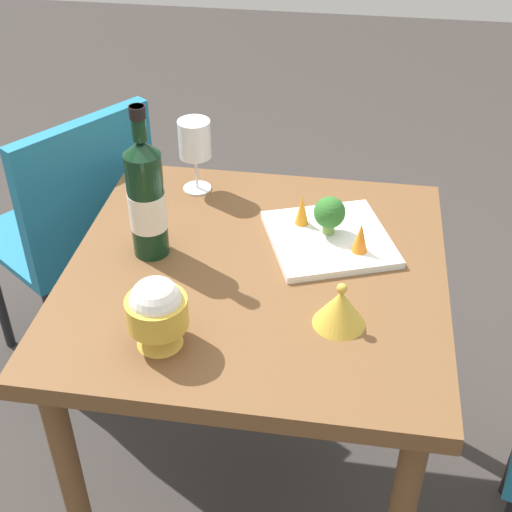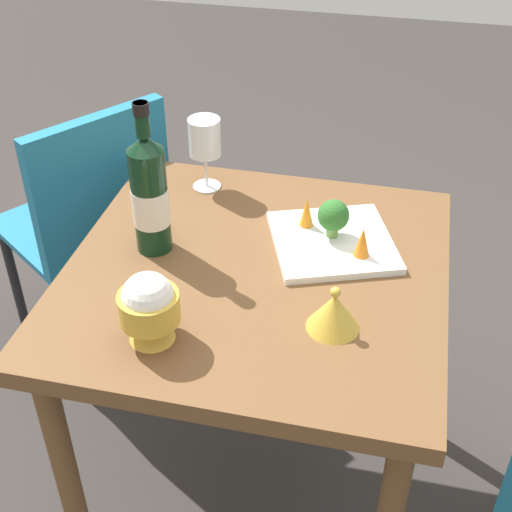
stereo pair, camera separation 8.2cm
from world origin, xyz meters
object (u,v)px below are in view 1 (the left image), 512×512
Objects in this scene: wine_bottle at (146,199)px; carrot_garnish_left at (302,210)px; chair_near_window at (79,221)px; serving_plate at (329,239)px; carrot_garnish_right at (360,237)px; rice_bowl_lid at (340,308)px; broccoli_floret at (329,213)px; rice_bowl at (157,312)px; wine_glass at (195,141)px.

wine_bottle is 4.91× the size of carrot_garnish_left.
serving_plate is (0.70, -0.27, 0.20)m from chair_near_window.
chair_near_window is at bearing 157.57° from carrot_garnish_right.
rice_bowl_lid is at bearing -97.52° from carrot_garnish_right.
chair_near_window reaches higher than serving_plate.
chair_near_window is 0.86m from carrot_garnish_right.
broccoli_floret is 0.07m from carrot_garnish_left.
wine_bottle is 4.95× the size of carrot_garnish_right.
wine_bottle reaches higher than serving_plate.
wine_bottle reaches higher than broccoli_floret.
wine_bottle reaches higher than carrot_garnish_right.
rice_bowl is 0.46m from carrot_garnish_left.
serving_plate is at bearing 52.40° from rice_bowl.
wine_bottle reaches higher than rice_bowl_lid.
carrot_garnish_left is (-0.07, 0.04, 0.04)m from serving_plate.
wine_glass is 1.26× the size of rice_bowl.
rice_bowl_lid is 1.17× the size of broccoli_floret.
serving_plate is at bearing 14.15° from wine_bottle.
wine_glass reaches higher than chair_near_window.
rice_bowl reaches higher than serving_plate.
serving_plate is (-0.04, 0.26, -0.03)m from rice_bowl_lid.
wine_glass is (0.04, 0.27, -0.00)m from wine_bottle.
wine_glass is 1.79× the size of rice_bowl_lid.
wine_bottle is at bearing 108.53° from rice_bowl.
rice_bowl is (0.09, -0.27, -0.06)m from wine_bottle.
rice_bowl_lid is at bearing -90.63° from chair_near_window.
serving_plate is at bearing -72.15° from broccoli_floret.
broccoli_floret is (0.69, -0.26, 0.26)m from chair_near_window.
rice_bowl is 0.47m from broccoli_floret.
wine_glass is at bearing 81.81° from wine_bottle.
rice_bowl reaches higher than carrot_garnish_right.
carrot_garnish_left is at bearing 146.82° from carrot_garnish_right.
serving_plate is (0.28, 0.36, -0.07)m from rice_bowl.
rice_bowl is (0.42, -0.63, 0.27)m from chair_near_window.
broccoli_floret is 0.09m from carrot_garnish_right.
broccoli_floret reaches higher than rice_bowl_lid.
rice_bowl_lid is at bearing -49.78° from wine_glass.
carrot_garnish_left is (-0.10, 0.30, 0.01)m from rice_bowl_lid.
wine_bottle is 0.34m from carrot_garnish_left.
wine_glass reaches higher than rice_bowl.
carrot_garnish_right is (0.43, 0.05, -0.08)m from wine_bottle.
chair_near_window is 0.59m from wine_bottle.
chair_near_window is 2.56× the size of wine_bottle.
wine_bottle reaches higher than rice_bowl.
broccoli_floret reaches higher than carrot_garnish_right.
wine_bottle is at bearing -165.85° from serving_plate.
carrot_garnish_right is (0.76, -0.31, 0.24)m from chair_near_window.
broccoli_floret is at bearing 98.43° from rice_bowl_lid.
rice_bowl is 1.65× the size of broccoli_floret.
broccoli_floret is (-0.04, 0.27, 0.03)m from rice_bowl_lid.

